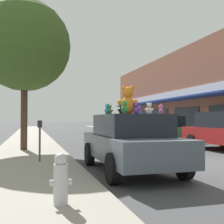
# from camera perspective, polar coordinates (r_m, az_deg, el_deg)

# --- Properties ---
(ground_plane) EXTENTS (260.00, 260.00, 0.00)m
(ground_plane) POSITION_cam_1_polar(r_m,az_deg,el_deg) (9.60, 19.47, -9.94)
(ground_plane) COLOR #424244
(sidewalk_near) EXTENTS (2.81, 90.00, 0.12)m
(sidewalk_near) POSITION_cam_1_polar(r_m,az_deg,el_deg) (7.84, -16.42, -11.45)
(sidewalk_near) COLOR gray
(sidewalk_near) RESTS_ON ground_plane
(plush_art_car) EXTENTS (2.00, 4.29, 1.56)m
(plush_art_car) POSITION_cam_1_polar(r_m,az_deg,el_deg) (7.73, 3.75, -5.96)
(plush_art_car) COLOR #4C5660
(plush_art_car) RESTS_ON ground_plane
(teddy_bear_giant) EXTENTS (0.59, 0.41, 0.78)m
(teddy_bear_giant) POSITION_cam_1_polar(r_m,az_deg,el_deg) (7.61, 3.23, 2.32)
(teddy_bear_giant) COLOR orange
(teddy_bear_giant) RESTS_ON plush_art_car
(teddy_bear_green) EXTENTS (0.24, 0.24, 0.35)m
(teddy_bear_green) POSITION_cam_1_polar(r_m,az_deg,el_deg) (7.18, 2.56, 0.91)
(teddy_bear_green) COLOR green
(teddy_bear_green) RESTS_ON plush_art_car
(teddy_bear_teal) EXTENTS (0.20, 0.24, 0.32)m
(teddy_bear_teal) POSITION_cam_1_polar(r_m,az_deg,el_deg) (8.08, -0.94, 0.54)
(teddy_bear_teal) COLOR teal
(teddy_bear_teal) RESTS_ON plush_art_car
(teddy_bear_pink) EXTENTS (0.15, 0.20, 0.27)m
(teddy_bear_pink) POSITION_cam_1_polar(r_m,az_deg,el_deg) (7.44, 9.94, 0.53)
(teddy_bear_pink) COLOR pink
(teddy_bear_pink) RESTS_ON plush_art_car
(teddy_bear_white) EXTENTS (0.25, 0.22, 0.35)m
(teddy_bear_white) POSITION_cam_1_polar(r_m,az_deg,el_deg) (8.10, 7.54, 0.64)
(teddy_bear_white) COLOR white
(teddy_bear_white) RESTS_ON plush_art_car
(teddy_bear_black) EXTENTS (0.24, 0.15, 0.32)m
(teddy_bear_black) POSITION_cam_1_polar(r_m,az_deg,el_deg) (8.09, 1.93, 0.54)
(teddy_bear_black) COLOR black
(teddy_bear_black) RESTS_ON plush_art_car
(teddy_bear_purple) EXTENTS (0.24, 0.20, 0.32)m
(teddy_bear_purple) POSITION_cam_1_polar(r_m,az_deg,el_deg) (7.49, 4.95, 0.71)
(teddy_bear_purple) COLOR purple
(teddy_bear_purple) RESTS_ON plush_art_car
(teddy_bear_brown) EXTENTS (0.20, 0.21, 0.30)m
(teddy_bear_brown) POSITION_cam_1_polar(r_m,az_deg,el_deg) (8.31, -0.50, 0.43)
(teddy_bear_brown) COLOR olive
(teddy_bear_brown) RESTS_ON plush_art_car
(teddy_bear_blue) EXTENTS (0.22, 0.17, 0.29)m
(teddy_bear_blue) POSITION_cam_1_polar(r_m,az_deg,el_deg) (8.83, 5.47, 0.29)
(teddy_bear_blue) COLOR blue
(teddy_bear_blue) RESTS_ON plush_art_car
(parked_car_far_right) EXTENTS (2.10, 4.34, 1.62)m
(parked_car_far_right) POSITION_cam_1_polar(r_m,az_deg,el_deg) (18.78, 10.58, -3.19)
(parked_car_far_right) COLOR #336B3D
(parked_car_far_right) RESTS_ON ground_plane
(street_tree) EXTENTS (3.94, 3.94, 6.45)m
(street_tree) POSITION_cam_1_polar(r_m,az_deg,el_deg) (12.97, -17.33, 12.73)
(street_tree) COLOR #473323
(street_tree) RESTS_ON sidewalk_near
(fire_hydrant) EXTENTS (0.33, 0.22, 0.79)m
(fire_hydrant) POSITION_cam_1_polar(r_m,az_deg,el_deg) (4.49, -10.37, -13.19)
(fire_hydrant) COLOR #B2B2B7
(fire_hydrant) RESTS_ON sidewalk_near
(parking_meter) EXTENTS (0.14, 0.10, 1.27)m
(parking_meter) POSITION_cam_1_polar(r_m,az_deg,el_deg) (8.97, -14.47, -4.59)
(parking_meter) COLOR #4C4C51
(parking_meter) RESTS_ON sidewalk_near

